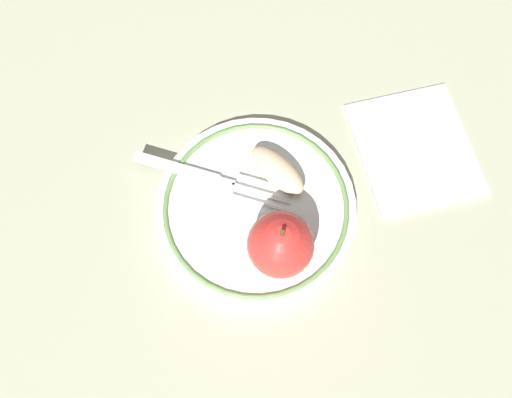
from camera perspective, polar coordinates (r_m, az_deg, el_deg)
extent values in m
plane|color=#AEB092|center=(0.62, 1.33, -1.14)|extent=(2.00, 2.00, 0.00)
cylinder|color=white|center=(0.61, 0.00, -1.03)|extent=(0.21, 0.21, 0.02)
torus|color=#6D9452|center=(0.60, 0.00, -0.78)|extent=(0.20, 0.20, 0.01)
sphere|color=red|center=(0.55, 2.48, -4.57)|extent=(0.07, 0.07, 0.07)
cylinder|color=brown|center=(0.52, 2.65, -3.44)|extent=(0.00, 0.00, 0.01)
ellipsoid|color=beige|center=(0.60, 2.13, 2.92)|extent=(0.04, 0.07, 0.02)
cube|color=silver|center=(0.62, -7.96, 3.08)|extent=(0.07, 0.09, 0.00)
cube|color=silver|center=(0.61, -2.95, 1.65)|extent=(0.02, 0.02, 0.00)
cube|color=silver|center=(0.60, 0.27, -0.40)|extent=(0.04, 0.05, 0.00)
cube|color=silver|center=(0.60, 0.49, 0.28)|extent=(0.04, 0.05, 0.00)
cube|color=silver|center=(0.60, 0.72, 0.96)|extent=(0.04, 0.05, 0.00)
cube|color=silver|center=(0.61, 0.94, 1.63)|extent=(0.04, 0.05, 0.00)
cube|color=silver|center=(0.67, 15.64, 4.92)|extent=(0.17, 0.18, 0.01)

